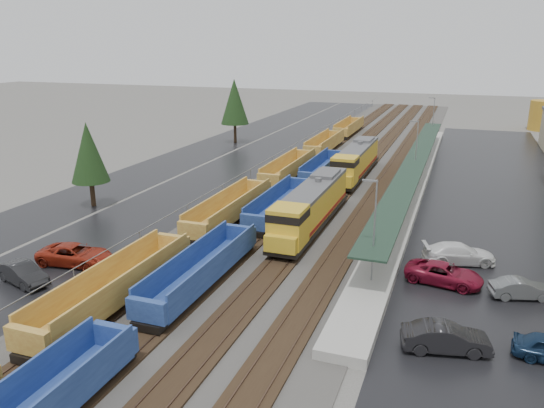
% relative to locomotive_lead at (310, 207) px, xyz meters
% --- Properties ---
extents(ballast_strip, '(20.00, 160.00, 0.08)m').
position_rel_locomotive_lead_xyz_m(ballast_strip, '(-2.00, 29.51, -2.25)').
color(ballast_strip, '#302D2B').
rests_on(ballast_strip, ground).
extents(trackbed, '(14.60, 160.00, 0.22)m').
position_rel_locomotive_lead_xyz_m(trackbed, '(-2.00, 29.51, -2.13)').
color(trackbed, black).
rests_on(trackbed, ground).
extents(west_parking_lot, '(10.00, 160.00, 0.02)m').
position_rel_locomotive_lead_xyz_m(west_parking_lot, '(-17.00, 29.51, -2.28)').
color(west_parking_lot, black).
rests_on(west_parking_lot, ground).
extents(west_road, '(9.00, 160.00, 0.02)m').
position_rel_locomotive_lead_xyz_m(west_road, '(-27.00, 29.51, -2.28)').
color(west_road, black).
rests_on(west_road, ground).
extents(east_commuter_lot, '(16.00, 100.00, 0.02)m').
position_rel_locomotive_lead_xyz_m(east_commuter_lot, '(17.00, 19.51, -2.28)').
color(east_commuter_lot, black).
rests_on(east_commuter_lot, ground).
extents(station_platform, '(3.00, 80.00, 8.00)m').
position_rel_locomotive_lead_xyz_m(station_platform, '(7.50, 19.52, -1.55)').
color(station_platform, '#9E9B93').
rests_on(station_platform, ground).
extents(chainlink_fence, '(0.08, 160.04, 2.02)m').
position_rel_locomotive_lead_xyz_m(chainlink_fence, '(-11.50, 27.95, -0.68)').
color(chainlink_fence, gray).
rests_on(chainlink_fence, ground).
extents(tree_west_near, '(3.96, 3.96, 9.00)m').
position_rel_locomotive_lead_xyz_m(tree_west_near, '(-24.00, -0.49, 3.53)').
color(tree_west_near, '#332316').
rests_on(tree_west_near, ground).
extents(tree_west_far, '(4.84, 4.84, 11.00)m').
position_rel_locomotive_lead_xyz_m(tree_west_far, '(-25.00, 39.51, 4.84)').
color(tree_west_far, '#332316').
rests_on(tree_west_far, ground).
extents(locomotive_lead, '(2.85, 18.81, 4.26)m').
position_rel_locomotive_lead_xyz_m(locomotive_lead, '(0.00, 0.00, 0.00)').
color(locomotive_lead, black).
rests_on(locomotive_lead, ground).
extents(locomotive_trail, '(2.85, 18.81, 4.26)m').
position_rel_locomotive_lead_xyz_m(locomotive_trail, '(0.00, 21.00, 0.00)').
color(locomotive_trail, black).
rests_on(locomotive_trail, ground).
extents(well_string_yellow, '(2.78, 107.75, 2.46)m').
position_rel_locomotive_lead_xyz_m(well_string_yellow, '(-8.00, 8.85, -1.07)').
color(well_string_yellow, '#AC732F').
rests_on(well_string_yellow, ground).
extents(well_string_blue, '(2.65, 83.65, 2.35)m').
position_rel_locomotive_lead_xyz_m(well_string_blue, '(-4.00, -14.10, -1.11)').
color(well_string_blue, navy).
rests_on(well_string_blue, ground).
extents(parked_car_west_b, '(2.90, 4.94, 1.54)m').
position_rel_locomotive_lead_xyz_m(parked_car_west_b, '(-16.40, -18.18, -1.52)').
color(parked_car_west_b, black).
rests_on(parked_car_west_b, ground).
extents(parked_car_west_c, '(3.46, 6.15, 1.62)m').
position_rel_locomotive_lead_xyz_m(parked_car_west_c, '(-15.17, -14.03, -1.48)').
color(parked_car_west_c, maroon).
rests_on(parked_car_west_c, ground).
extents(parked_car_east_a, '(2.77, 5.17, 1.62)m').
position_rel_locomotive_lead_xyz_m(parked_car_east_a, '(12.82, -16.98, -1.48)').
color(parked_car_east_a, black).
rests_on(parked_car_east_a, ground).
extents(parked_car_east_b, '(3.40, 5.80, 1.52)m').
position_rel_locomotive_lead_xyz_m(parked_car_east_b, '(12.29, -7.80, -1.53)').
color(parked_car_east_b, maroon).
rests_on(parked_car_east_b, ground).
extents(parked_car_east_c, '(3.83, 6.03, 1.63)m').
position_rel_locomotive_lead_xyz_m(parked_car_east_c, '(13.21, -3.51, -1.47)').
color(parked_car_east_c, white).
rests_on(parked_car_east_c, ground).
extents(parked_car_east_e, '(2.58, 4.38, 1.36)m').
position_rel_locomotive_lead_xyz_m(parked_car_east_e, '(17.37, -8.39, -1.61)').
color(parked_car_east_e, '#575A5C').
rests_on(parked_car_east_e, ground).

